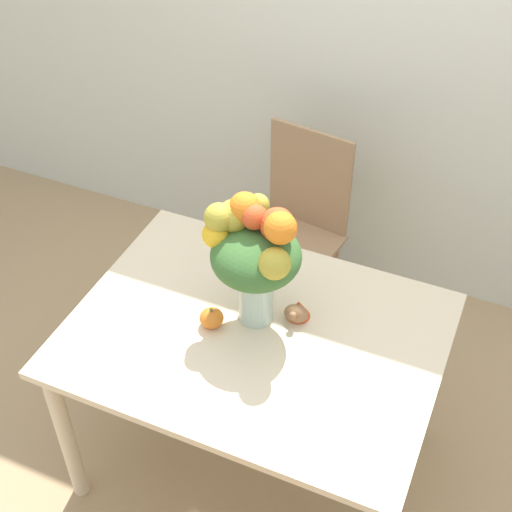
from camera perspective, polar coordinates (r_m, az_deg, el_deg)
The scene contains 7 objects.
ground_plane at distance 3.03m, azimuth -0.05°, elevation -15.75°, with size 12.00×12.00×0.00m, color tan.
wall_back at distance 3.14m, azimuth 10.16°, elevation 18.42°, with size 8.00×0.06×2.70m.
dining_table at distance 2.51m, azimuth -0.06°, elevation -7.63°, with size 1.25×0.94×0.75m.
flower_vase at distance 2.29m, azimuth -0.09°, elevation 0.19°, with size 0.33×0.32×0.49m.
pumpkin at distance 2.43m, azimuth -3.57°, elevation -4.96°, with size 0.08×0.08×0.08m.
turkey_figurine at distance 2.45m, azimuth 3.34°, elevation -4.40°, with size 0.08×0.11×0.07m.
dining_chair_near_window at distance 3.24m, azimuth 3.10°, elevation 2.01°, with size 0.47×0.47×0.95m.
Camera 1 is at (0.66, -1.51, 2.54)m, focal length 50.00 mm.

